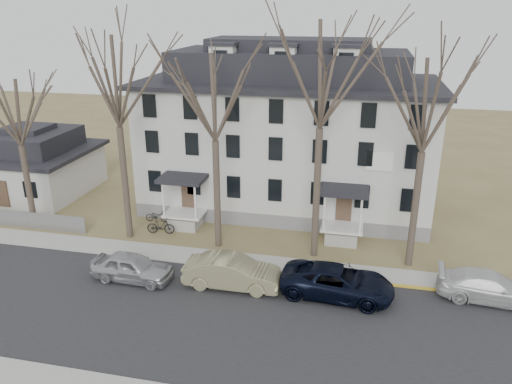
% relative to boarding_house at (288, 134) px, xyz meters
% --- Properties ---
extents(ground, '(120.00, 120.00, 0.00)m').
position_rel_boarding_house_xyz_m(ground, '(2.00, -17.95, -5.38)').
color(ground, olive).
rests_on(ground, ground).
extents(main_road, '(120.00, 10.00, 0.04)m').
position_rel_boarding_house_xyz_m(main_road, '(2.00, -15.95, -5.38)').
color(main_road, '#27272A').
rests_on(main_road, ground).
extents(far_sidewalk, '(120.00, 2.00, 0.08)m').
position_rel_boarding_house_xyz_m(far_sidewalk, '(2.00, -9.95, -5.38)').
color(far_sidewalk, '#A09F97').
rests_on(far_sidewalk, ground).
extents(yellow_curb, '(14.00, 0.25, 0.06)m').
position_rel_boarding_house_xyz_m(yellow_curb, '(7.00, -10.85, -5.38)').
color(yellow_curb, gold).
rests_on(yellow_curb, ground).
extents(boarding_house, '(20.80, 12.36, 12.05)m').
position_rel_boarding_house_xyz_m(boarding_house, '(0.00, 0.00, 0.00)').
color(boarding_house, slate).
rests_on(boarding_house, ground).
extents(small_house, '(8.70, 8.70, 5.00)m').
position_rel_boarding_house_xyz_m(small_house, '(-20.00, -1.96, -3.13)').
color(small_house, beige).
rests_on(small_house, ground).
extents(tree_far_left, '(8.40, 8.40, 13.72)m').
position_rel_boarding_house_xyz_m(tree_far_left, '(-9.00, -8.15, 4.96)').
color(tree_far_left, '#473B31').
rests_on(tree_far_left, ground).
extents(tree_mid_left, '(7.80, 7.80, 12.74)m').
position_rel_boarding_house_xyz_m(tree_mid_left, '(-3.00, -8.15, 4.22)').
color(tree_mid_left, '#473B31').
rests_on(tree_mid_left, ground).
extents(tree_center, '(9.00, 9.00, 14.70)m').
position_rel_boarding_house_xyz_m(tree_center, '(3.00, -8.15, 5.71)').
color(tree_center, '#473B31').
rests_on(tree_center, ground).
extents(tree_mid_right, '(7.80, 7.80, 12.74)m').
position_rel_boarding_house_xyz_m(tree_mid_right, '(8.50, -8.15, 4.22)').
color(tree_mid_right, '#473B31').
rests_on(tree_mid_right, ground).
extents(tree_bungalow, '(6.60, 6.60, 10.78)m').
position_rel_boarding_house_xyz_m(tree_bungalow, '(-16.00, -8.15, 2.74)').
color(tree_bungalow, '#473B31').
rests_on(tree_bungalow, ground).
extents(car_silver, '(4.54, 1.97, 1.52)m').
position_rel_boarding_house_xyz_m(car_silver, '(-6.36, -13.23, -4.62)').
color(car_silver, '#ACAEB2').
rests_on(car_silver, ground).
extents(car_tan, '(5.19, 1.88, 1.70)m').
position_rel_boarding_house_xyz_m(car_tan, '(-0.86, -12.73, -4.53)').
color(car_tan, gray).
rests_on(car_tan, ground).
extents(car_navy, '(5.96, 3.08, 1.61)m').
position_rel_boarding_house_xyz_m(car_navy, '(4.64, -12.44, -4.58)').
color(car_navy, black).
rests_on(car_navy, ground).
extents(car_white, '(5.23, 2.45, 1.47)m').
position_rel_boarding_house_xyz_m(car_white, '(12.20, -11.18, -4.64)').
color(car_white, silver).
rests_on(car_white, ground).
extents(bicycle_left, '(1.65, 0.68, 0.85)m').
position_rel_boarding_house_xyz_m(bicycle_left, '(-8.18, -5.61, -4.96)').
color(bicycle_left, black).
rests_on(bicycle_left, ground).
extents(bicycle_right, '(1.90, 0.74, 1.11)m').
position_rel_boarding_house_xyz_m(bicycle_right, '(-7.15, -7.39, -4.82)').
color(bicycle_right, black).
rests_on(bicycle_right, ground).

